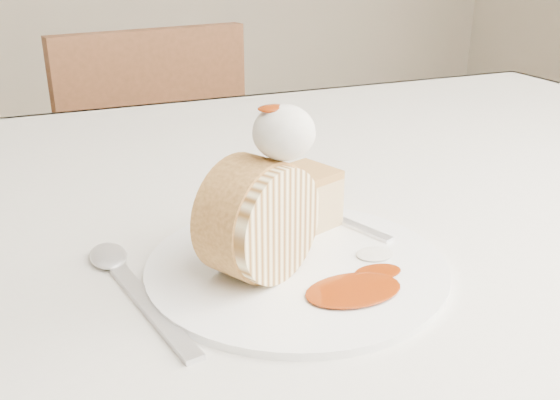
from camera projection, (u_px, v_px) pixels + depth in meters
name	position (u px, v px, depth m)	size (l,w,h in m)	color
table	(287.00, 269.00, 0.69)	(1.40, 0.90, 0.75)	silver
chair_far	(145.00, 188.00, 1.42)	(0.46, 0.46, 0.84)	brown
plate	(296.00, 266.00, 0.50)	(0.24, 0.24, 0.01)	white
roulade_slice	(259.00, 220.00, 0.47)	(0.09, 0.09, 0.05)	#FFEDB1
cake_chunk	(303.00, 202.00, 0.56)	(0.05, 0.05, 0.04)	tan
whipped_cream	(284.00, 133.00, 0.45)	(0.05, 0.05, 0.04)	white
caramel_drizzle	(273.00, 101.00, 0.44)	(0.02, 0.02, 0.01)	maroon
caramel_pool	(353.00, 290.00, 0.45)	(0.07, 0.05, 0.00)	maroon
fork	(346.00, 222.00, 0.57)	(0.02, 0.14, 0.00)	silver
spoon	(152.00, 309.00, 0.44)	(0.03, 0.17, 0.00)	silver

